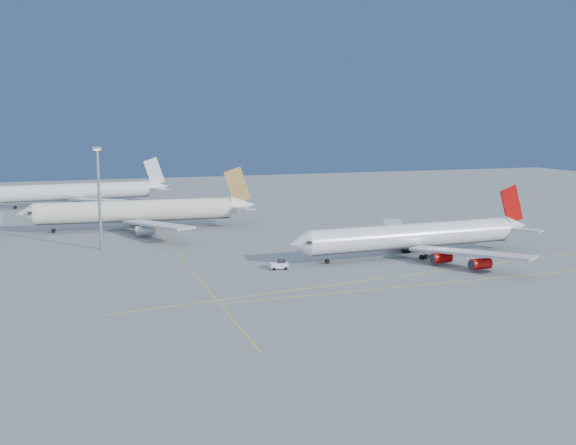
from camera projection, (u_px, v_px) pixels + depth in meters
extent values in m
plane|color=slate|center=(385.00, 270.00, 139.70)|extent=(500.00, 500.00, 0.00)
cube|color=yellow|center=(440.00, 283.00, 128.23)|extent=(90.00, 0.18, 0.02)
cube|color=yellow|center=(398.00, 276.00, 134.10)|extent=(118.86, 16.88, 0.02)
cube|color=yellow|center=(179.00, 255.00, 154.90)|extent=(0.18, 140.00, 0.02)
cylinder|color=white|center=(412.00, 235.00, 153.32)|extent=(54.64, 7.95, 5.64)
cone|color=white|center=(299.00, 244.00, 142.75)|extent=(4.61, 5.82, 5.64)
cone|color=white|center=(515.00, 226.00, 164.27)|extent=(7.03, 5.64, 5.36)
cube|color=black|center=(306.00, 241.00, 143.32)|extent=(1.78, 5.42, 0.68)
cube|color=#B7B7BC|center=(470.00, 253.00, 140.82)|extent=(17.83, 27.18, 0.53)
cube|color=#B7B7BC|center=(396.00, 230.00, 169.86)|extent=(15.86, 27.85, 0.53)
cube|color=#AB0807|center=(512.00, 205.00, 162.89)|extent=(7.49, 0.75, 10.29)
cylinder|color=gray|center=(327.00, 256.00, 145.81)|extent=(0.23, 0.23, 2.24)
cylinder|color=black|center=(327.00, 261.00, 145.99)|extent=(1.10, 0.73, 1.07)
cylinder|color=gray|center=(424.00, 252.00, 150.54)|extent=(0.31, 0.31, 2.24)
cylinder|color=black|center=(424.00, 257.00, 150.71)|extent=(1.11, 0.92, 1.07)
cylinder|color=gray|center=(406.00, 246.00, 157.87)|extent=(0.31, 0.31, 2.24)
cylinder|color=black|center=(406.00, 251.00, 158.04)|extent=(1.11, 0.92, 1.07)
cylinder|color=#AB0807|center=(441.00, 258.00, 144.35)|extent=(4.77, 2.63, 2.43)
cylinder|color=#AB0807|center=(480.00, 264.00, 138.06)|extent=(4.77, 2.63, 2.43)
cylinder|color=#AB0807|center=(392.00, 241.00, 164.06)|extent=(4.77, 2.63, 2.43)
cylinder|color=#AB0807|center=(390.00, 235.00, 173.33)|extent=(4.77, 2.63, 2.43)
cylinder|color=silver|center=(136.00, 211.00, 191.55)|extent=(57.64, 10.78, 6.28)
cone|color=silver|center=(25.00, 214.00, 183.90)|extent=(5.44, 6.65, 6.28)
cone|color=silver|center=(243.00, 205.00, 199.46)|extent=(8.16, 6.56, 5.97)
cube|color=black|center=(32.00, 212.00, 184.31)|extent=(2.23, 6.09, 0.77)
cube|color=#B7B7BC|center=(157.00, 225.00, 176.57)|extent=(16.59, 30.80, 0.61)
cube|color=#B7B7BC|center=(151.00, 208.00, 209.70)|extent=(20.56, 29.47, 0.61)
cube|color=#B39542|center=(237.00, 185.00, 198.09)|extent=(8.49, 1.16, 11.66)
cylinder|color=gray|center=(53.00, 226.00, 186.36)|extent=(0.26, 0.26, 2.54)
cylinder|color=black|center=(54.00, 231.00, 186.55)|extent=(1.27, 0.86, 1.21)
cylinder|color=gray|center=(140.00, 225.00, 188.14)|extent=(0.35, 0.35, 2.54)
cylinder|color=black|center=(141.00, 230.00, 188.34)|extent=(1.29, 1.08, 1.21)
cylinder|color=gray|center=(140.00, 221.00, 196.69)|extent=(0.35, 0.35, 2.54)
cylinder|color=black|center=(140.00, 225.00, 196.88)|extent=(1.29, 1.08, 1.21)
cylinder|color=#B7B7BC|center=(145.00, 231.00, 179.06)|extent=(5.49, 3.16, 2.76)
cylinder|color=#B7B7BC|center=(142.00, 216.00, 206.29)|extent=(5.49, 3.16, 2.76)
cylinder|color=white|center=(78.00, 191.00, 245.54)|extent=(54.90, 10.03, 6.12)
cone|color=white|center=(159.00, 187.00, 257.49)|extent=(8.04, 6.34, 5.81)
cube|color=#B7B7BC|center=(97.00, 200.00, 232.67)|extent=(19.66, 28.32, 0.60)
cube|color=#B7B7BC|center=(87.00, 191.00, 262.80)|extent=(16.20, 29.46, 0.60)
cube|color=silver|center=(154.00, 172.00, 255.91)|extent=(8.41, 1.09, 11.55)
cylinder|color=gray|center=(15.00, 204.00, 237.45)|extent=(0.26, 0.26, 2.51)
cylinder|color=black|center=(15.00, 207.00, 237.64)|extent=(1.25, 0.85, 1.20)
cylinder|color=gray|center=(82.00, 202.00, 242.57)|extent=(0.35, 0.35, 2.51)
cylinder|color=black|center=(83.00, 205.00, 242.76)|extent=(1.27, 1.07, 1.20)
cylinder|color=gray|center=(80.00, 200.00, 250.51)|extent=(0.35, 0.35, 2.51)
cylinder|color=black|center=(80.00, 203.00, 250.70)|extent=(1.27, 1.07, 1.20)
cylinder|color=#B7B7BC|center=(87.00, 205.00, 234.48)|extent=(5.42, 3.10, 2.73)
cylinder|color=#B7B7BC|center=(80.00, 197.00, 259.25)|extent=(5.42, 3.10, 2.73)
cube|color=white|center=(279.00, 265.00, 140.46)|extent=(4.01, 2.30, 1.15)
cube|color=black|center=(282.00, 261.00, 140.46)|extent=(1.69, 1.78, 0.86)
cylinder|color=black|center=(274.00, 269.00, 139.28)|extent=(0.70, 0.40, 0.67)
cylinder|color=black|center=(272.00, 267.00, 141.21)|extent=(0.70, 0.40, 0.67)
cylinder|color=black|center=(286.00, 268.00, 139.88)|extent=(0.70, 0.40, 0.67)
cylinder|color=black|center=(284.00, 266.00, 141.81)|extent=(0.70, 0.40, 0.67)
cylinder|color=gray|center=(99.00, 200.00, 160.20)|extent=(0.71, 0.71, 25.38)
cube|color=gray|center=(97.00, 148.00, 158.19)|extent=(2.23, 2.23, 0.51)
cube|color=white|center=(97.00, 150.00, 158.26)|extent=(1.62, 1.62, 0.25)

